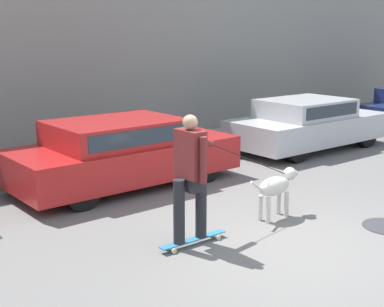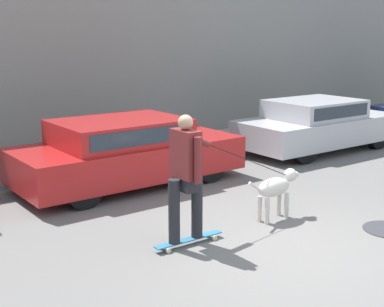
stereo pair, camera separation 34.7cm
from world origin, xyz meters
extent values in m
plane|color=slate|center=(0.00, 0.00, 0.00)|extent=(36.00, 36.00, 0.00)
cube|color=gray|center=(0.00, 7.06, 2.82)|extent=(32.00, 0.30, 5.63)
cube|color=#A39E93|center=(0.00, 5.86, 0.06)|extent=(30.00, 2.06, 0.12)
cylinder|color=black|center=(1.14, 4.66, 0.31)|extent=(0.62, 0.22, 0.61)
cylinder|color=black|center=(1.19, 3.07, 0.31)|extent=(0.62, 0.22, 0.61)
cylinder|color=black|center=(-1.45, 4.58, 0.31)|extent=(0.62, 0.22, 0.61)
cylinder|color=black|center=(-1.40, 2.99, 0.31)|extent=(0.62, 0.22, 0.61)
cube|color=#B21E1E|center=(-0.13, 3.83, 0.49)|extent=(4.24, 1.96, 0.62)
cube|color=#B21E1E|center=(-0.30, 3.82, 1.02)|extent=(2.33, 1.72, 0.44)
cube|color=#28333D|center=(-0.27, 2.99, 1.04)|extent=(2.00, 0.07, 0.28)
cylinder|color=black|center=(6.30, 4.60, 0.33)|extent=(0.67, 0.21, 0.66)
cylinder|color=black|center=(6.32, 3.09, 0.33)|extent=(0.67, 0.21, 0.66)
cylinder|color=black|center=(3.72, 4.56, 0.33)|extent=(0.67, 0.21, 0.66)
cylinder|color=black|center=(3.74, 3.06, 0.33)|extent=(0.67, 0.21, 0.66)
cube|color=#BCBCC1|center=(5.02, 3.83, 0.50)|extent=(4.18, 1.81, 0.60)
cube|color=#BCBCC1|center=(4.86, 3.83, 1.01)|extent=(2.09, 1.60, 0.43)
cube|color=#28333D|center=(4.87, 3.03, 1.03)|extent=(1.82, 0.04, 0.27)
cylinder|color=beige|center=(0.93, 0.94, 0.20)|extent=(0.07, 0.07, 0.39)
cylinder|color=beige|center=(0.94, 0.79, 0.20)|extent=(0.07, 0.07, 0.39)
cylinder|color=beige|center=(0.50, 0.91, 0.20)|extent=(0.07, 0.07, 0.39)
cylinder|color=beige|center=(0.51, 0.76, 0.20)|extent=(0.07, 0.07, 0.39)
ellipsoid|color=beige|center=(0.72, 0.85, 0.51)|extent=(0.64, 0.33, 0.28)
sphere|color=beige|center=(1.09, 0.88, 0.64)|extent=(0.20, 0.20, 0.20)
cylinder|color=beige|center=(1.18, 0.88, 0.62)|extent=(0.12, 0.10, 0.09)
cylinder|color=beige|center=(0.31, 0.82, 0.60)|extent=(0.25, 0.06, 0.19)
cylinder|color=beige|center=(-0.51, 0.85, 0.04)|extent=(0.07, 0.03, 0.07)
cylinder|color=beige|center=(-0.51, 0.70, 0.04)|extent=(0.07, 0.03, 0.07)
cylinder|color=beige|center=(-1.26, 0.84, 0.04)|extent=(0.07, 0.03, 0.07)
cylinder|color=beige|center=(-1.26, 0.69, 0.04)|extent=(0.07, 0.03, 0.07)
cube|color=teal|center=(-0.89, 0.77, 0.08)|extent=(1.04, 0.13, 0.02)
cylinder|color=#232328|center=(-0.76, 0.77, 0.51)|extent=(0.15, 0.15, 0.86)
cylinder|color=#232328|center=(-1.12, 0.77, 0.51)|extent=(0.15, 0.15, 0.86)
cube|color=#232328|center=(-0.94, 0.77, 0.86)|extent=(0.19, 0.34, 0.17)
cube|color=maroon|center=(-0.94, 0.77, 1.26)|extent=(0.22, 0.43, 0.63)
sphere|color=tan|center=(-0.94, 0.77, 1.67)|extent=(0.20, 0.20, 0.20)
cylinder|color=maroon|center=(-0.94, 0.51, 1.22)|extent=(0.09, 0.09, 0.59)
cylinder|color=maroon|center=(-0.67, 1.01, 1.40)|extent=(0.59, 0.14, 0.33)
cylinder|color=black|center=(0.34, 0.94, 0.94)|extent=(1.49, 0.13, 0.68)
camera|label=1|loc=(-4.99, -4.52, 2.78)|focal=50.00mm
camera|label=2|loc=(-4.71, -4.72, 2.78)|focal=50.00mm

